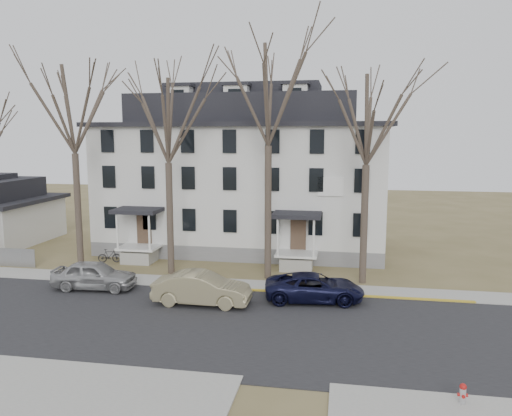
% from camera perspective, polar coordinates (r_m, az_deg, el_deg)
% --- Properties ---
extents(ground, '(120.00, 120.00, 0.00)m').
position_cam_1_polar(ground, '(21.07, -5.59, -15.25)').
color(ground, olive).
rests_on(ground, ground).
extents(main_road, '(120.00, 10.00, 0.04)m').
position_cam_1_polar(main_road, '(22.85, -4.21, -13.29)').
color(main_road, '#27272A').
rests_on(main_road, ground).
extents(far_sidewalk, '(120.00, 2.00, 0.08)m').
position_cam_1_polar(far_sidewalk, '(28.37, -1.22, -8.90)').
color(far_sidewalk, '#A09F97').
rests_on(far_sidewalk, ground).
extents(yellow_curb, '(14.00, 0.25, 0.06)m').
position_cam_1_polar(yellow_curb, '(27.02, 9.02, -9.90)').
color(yellow_curb, gold).
rests_on(yellow_curb, ground).
extents(boarding_house, '(20.80, 12.36, 12.05)m').
position_cam_1_polar(boarding_house, '(37.37, -1.30, 3.70)').
color(boarding_house, slate).
rests_on(boarding_house, ground).
extents(tree_far_left, '(8.40, 8.40, 13.72)m').
position_cam_1_polar(tree_far_left, '(32.76, -20.24, 11.23)').
color(tree_far_left, '#473B31').
rests_on(tree_far_left, ground).
extents(tree_mid_left, '(7.80, 7.80, 12.74)m').
position_cam_1_polar(tree_mid_left, '(30.20, -10.10, 10.48)').
color(tree_mid_left, '#473B31').
rests_on(tree_mid_left, ground).
extents(tree_center, '(9.00, 9.00, 14.70)m').
position_cam_1_polar(tree_center, '(28.81, 1.43, 13.67)').
color(tree_center, '#473B31').
rests_on(tree_center, ground).
extents(tree_mid_right, '(7.80, 7.80, 12.74)m').
position_cam_1_polar(tree_mid_right, '(28.42, 12.65, 10.55)').
color(tree_mid_right, '#473B31').
rests_on(tree_mid_right, ground).
extents(car_silver, '(4.67, 2.15, 1.55)m').
position_cam_1_polar(car_silver, '(28.94, -17.99, -7.37)').
color(car_silver, '#A3A3A3').
rests_on(car_silver, ground).
extents(car_tan, '(4.86, 1.70, 1.60)m').
position_cam_1_polar(car_tan, '(25.31, -6.21, -9.21)').
color(car_tan, gray).
rests_on(car_tan, ground).
extents(car_navy, '(5.22, 2.82, 1.39)m').
position_cam_1_polar(car_navy, '(25.87, 6.69, -9.07)').
color(car_navy, black).
rests_on(car_navy, ground).
extents(bicycle_left, '(1.97, 0.99, 0.99)m').
position_cam_1_polar(bicycle_left, '(34.40, -13.26, -5.18)').
color(bicycle_left, black).
rests_on(bicycle_left, ground).
extents(bicycle_right, '(1.55, 0.79, 0.90)m').
position_cam_1_polar(bicycle_right, '(34.53, -16.40, -5.33)').
color(bicycle_right, black).
rests_on(bicycle_right, ground).
extents(fire_hydrant, '(0.31, 0.29, 0.74)m').
position_cam_1_polar(fire_hydrant, '(17.87, 22.54, -19.09)').
color(fire_hydrant, '#B7B7BA').
rests_on(fire_hydrant, ground).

